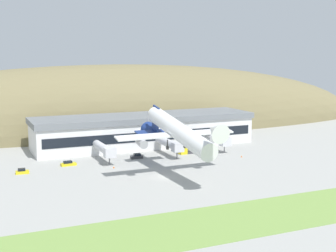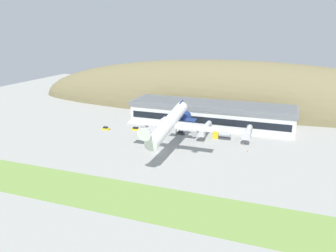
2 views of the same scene
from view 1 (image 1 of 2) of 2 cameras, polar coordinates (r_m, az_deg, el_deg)
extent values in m
plane|color=#9E9E99|center=(127.05, -0.66, -6.26)|extent=(356.80, 356.80, 0.00)
cube|color=#759947|center=(96.03, 8.06, -11.30)|extent=(321.12, 18.99, 0.08)
ellipsoid|color=olive|center=(210.15, -6.23, -0.37)|extent=(268.68, 54.85, 57.49)
cube|color=silver|center=(169.62, -2.89, -0.53)|extent=(79.14, 19.50, 11.40)
cube|color=slate|center=(168.95, -2.90, 1.03)|extent=(80.34, 20.70, 2.05)
cube|color=black|center=(160.72, -1.64, -1.24)|extent=(75.98, 0.16, 3.19)
cylinder|color=silver|center=(147.38, -7.96, -2.67)|extent=(2.60, 15.17, 2.60)
cube|color=silver|center=(140.24, -7.11, -3.23)|extent=(3.38, 2.86, 2.86)
cylinder|color=slate|center=(141.12, -7.15, -3.98)|extent=(0.36, 0.36, 4.00)
cylinder|color=silver|center=(154.36, -0.05, -2.07)|extent=(2.60, 15.79, 2.60)
cube|color=silver|center=(147.29, 1.19, -2.59)|extent=(3.38, 2.86, 2.86)
cylinder|color=slate|center=(148.14, 1.10, -3.32)|extent=(0.36, 0.36, 4.00)
cylinder|color=silver|center=(163.67, 5.79, -1.50)|extent=(2.60, 13.38, 2.60)
cube|color=silver|center=(157.98, 6.98, -1.89)|extent=(3.38, 2.86, 2.86)
cylinder|color=slate|center=(158.78, 6.88, -2.57)|extent=(0.36, 0.36, 4.00)
cylinder|color=white|center=(126.03, 1.33, -0.66)|extent=(4.77, 35.17, 9.99)
cone|color=white|center=(108.15, 5.78, -0.61)|extent=(4.67, 5.89, 5.42)
cone|color=navy|center=(144.93, -2.07, -0.69)|extent=(4.67, 6.84, 5.56)
cube|color=navy|center=(140.81, -1.51, 0.87)|extent=(0.50, 5.42, 8.31)
cube|color=navy|center=(141.60, -1.54, -0.68)|extent=(12.40, 3.36, 0.86)
cube|color=white|center=(127.75, 1.01, -1.03)|extent=(34.29, 3.63, 0.99)
cylinder|color=#9E9EA3|center=(123.63, -3.23, -2.06)|extent=(2.30, 3.91, 2.82)
cylinder|color=#9E9EA3|center=(132.11, 5.16, -1.39)|extent=(2.30, 3.91, 2.82)
cylinder|color=#2D2D2D|center=(127.12, -0.07, -2.18)|extent=(0.28, 0.28, 2.20)
cylinder|color=#2D2D2D|center=(127.33, -0.07, -2.67)|extent=(0.45, 1.10, 1.10)
cylinder|color=#2D2D2D|center=(129.28, 2.06, -2.00)|extent=(0.28, 0.28, 2.20)
cylinder|color=#2D2D2D|center=(129.48, 2.06, -2.48)|extent=(0.45, 1.10, 1.10)
cylinder|color=#2D2D2D|center=(115.61, 3.86, -2.16)|extent=(0.22, 0.22, 1.98)
cylinder|color=#2D2D2D|center=(115.80, 3.86, -2.65)|extent=(0.30, 0.82, 0.82)
cube|color=gold|center=(136.85, -17.33, -5.40)|extent=(3.70, 2.01, 0.81)
cube|color=black|center=(136.67, -17.42, -5.10)|extent=(2.07, 1.64, 0.67)
cube|color=#333338|center=(149.85, -3.84, -3.81)|extent=(3.94, 2.13, 0.89)
cube|color=black|center=(149.73, -3.78, -3.50)|extent=(2.21, 1.72, 0.73)
cube|color=gold|center=(143.15, -12.03, -4.59)|extent=(4.60, 2.10, 0.78)
cube|color=black|center=(142.94, -12.13, -4.32)|extent=(2.56, 1.72, 0.64)
cube|color=gold|center=(156.13, 1.82, -2.94)|extent=(2.52, 2.42, 2.73)
cube|color=black|center=(155.48, 1.40, -2.80)|extent=(0.12, 2.02, 1.20)
cube|color=#38383D|center=(158.05, 3.07, -3.14)|extent=(5.29, 2.24, 0.90)
cylinder|color=#999EA3|center=(157.73, 3.07, -2.58)|extent=(5.03, 2.35, 2.26)
cube|color=orange|center=(153.31, 8.96, -3.77)|extent=(0.52, 0.52, 0.03)
cone|color=orange|center=(153.25, 8.96, -3.67)|extent=(0.40, 0.40, 0.55)
cube|color=orange|center=(138.05, -6.62, -5.10)|extent=(0.52, 0.52, 0.03)
cone|color=orange|center=(137.99, -6.62, -4.99)|extent=(0.40, 0.40, 0.55)
camera|label=2|loc=(94.25, 66.89, 12.34)|focal=35.00mm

